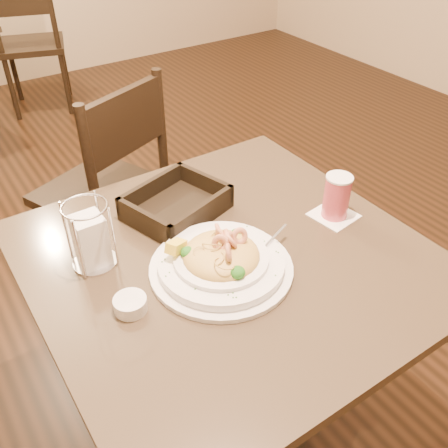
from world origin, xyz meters
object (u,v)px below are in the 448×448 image
drink_glass (337,197)px  side_plate (207,198)px  pasta_bowl (221,260)px  butter_ramekin (130,304)px  bread_basket (176,206)px  dining_chair_near (109,187)px  main_table (228,322)px  dining_chair_far (30,40)px  napkin_caddy (91,239)px

drink_glass → side_plate: 0.35m
side_plate → pasta_bowl: bearing=-116.2°
drink_glass → butter_ramekin: drink_glass is taller
drink_glass → bread_basket: size_ratio=0.42×
dining_chair_near → pasta_bowl: (-0.06, -0.88, 0.29)m
main_table → dining_chair_far: dining_chair_far is taller
napkin_caddy → side_plate: size_ratio=1.19×
drink_glass → pasta_bowl: bearing=-178.2°
dining_chair_far → drink_glass: size_ratio=7.68×
pasta_bowl → butter_ramekin: pasta_bowl is taller
pasta_bowl → napkin_caddy: (-0.23, 0.19, 0.04)m
drink_glass → bread_basket: drink_glass is taller
main_table → bread_basket: size_ratio=3.12×
bread_basket → dining_chair_far: bearing=82.9°
butter_ramekin → bread_basket: bearing=44.8°
main_table → dining_chair_near: bearing=88.8°
side_plate → dining_chair_near: bearing=96.3°
napkin_caddy → butter_ramekin: napkin_caddy is taller
dining_chair_near → pasta_bowl: dining_chair_near is taller
napkin_caddy → butter_ramekin: 0.19m
side_plate → dining_chair_far: bearing=85.1°
dining_chair_near → drink_glass: (0.30, -0.87, 0.32)m
pasta_bowl → bread_basket: size_ratio=1.27×
bread_basket → main_table: bearing=-85.3°
main_table → pasta_bowl: bearing=-142.0°
main_table → bread_basket: bread_basket is taller
dining_chair_far → bread_basket: bearing=100.7°
bread_basket → butter_ramekin: bread_basket is taller
main_table → bread_basket: (-0.02, 0.22, 0.26)m
butter_ramekin → side_plate: bearing=36.2°
main_table → dining_chair_far: (0.31, 2.85, -0.02)m
butter_ramekin → napkin_caddy: bearing=91.5°
pasta_bowl → side_plate: (0.13, 0.26, -0.03)m
pasta_bowl → drink_glass: 0.37m
pasta_bowl → main_table: bearing=38.0°
side_plate → butter_ramekin: (-0.36, -0.26, 0.01)m
dining_chair_far → napkin_caddy: bearing=95.6°
dining_chair_far → napkin_caddy: dining_chair_far is taller
napkin_caddy → butter_ramekin: (0.00, -0.18, -0.06)m
dining_chair_near → napkin_caddy: (-0.29, -0.69, 0.33)m
main_table → napkin_caddy: bearing=151.3°
main_table → drink_glass: 0.44m
pasta_bowl → butter_ramekin: size_ratio=5.16×
main_table → pasta_bowl: 0.28m
main_table → dining_chair_far: size_ratio=0.97×
dining_chair_near → dining_chair_far: (0.29, 2.01, 0.00)m
bread_basket → butter_ramekin: (-0.25, -0.25, -0.01)m
main_table → side_plate: side_plate is taller
dining_chair_near → dining_chair_far: same height
bread_basket → napkin_caddy: (-0.26, -0.07, 0.05)m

